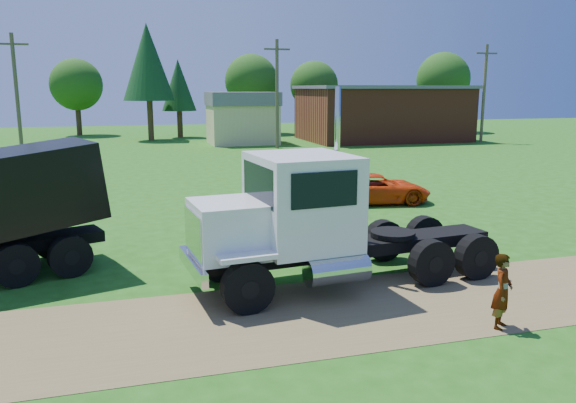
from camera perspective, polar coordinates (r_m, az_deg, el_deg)
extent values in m
plane|color=#215412|center=(13.81, 12.27, -10.12)|extent=(140.00, 140.00, 0.00)
cube|color=brown|center=(13.81, 12.27, -10.10)|extent=(120.00, 4.20, 0.01)
cube|color=black|center=(14.95, 6.26, -4.68)|extent=(8.32, 1.86, 0.33)
cylinder|color=black|center=(12.82, -4.12, -8.70)|extent=(1.24, 0.50, 1.21)
cylinder|color=black|center=(12.82, -4.12, -8.70)|extent=(0.46, 0.45, 0.42)
cylinder|color=black|center=(14.97, -6.85, -5.77)|extent=(1.24, 0.50, 1.21)
cylinder|color=black|center=(14.97, -6.85, -5.77)|extent=(0.46, 0.45, 0.42)
cylinder|color=black|center=(14.98, 14.36, -6.05)|extent=(1.24, 0.50, 1.21)
cylinder|color=black|center=(14.98, 14.36, -6.05)|extent=(0.46, 0.45, 0.42)
cylinder|color=black|center=(16.85, 9.68, -3.90)|extent=(1.24, 0.50, 1.21)
cylinder|color=black|center=(16.85, 9.68, -3.90)|extent=(0.46, 0.45, 0.42)
cylinder|color=black|center=(15.84, 18.58, -5.34)|extent=(1.24, 0.50, 1.21)
cylinder|color=black|center=(15.84, 18.58, -5.34)|extent=(0.46, 0.45, 0.42)
cylinder|color=black|center=(17.62, 13.67, -3.39)|extent=(1.24, 0.50, 1.21)
cylinder|color=black|center=(17.62, 13.67, -3.39)|extent=(0.46, 0.45, 0.42)
cube|color=silver|center=(13.59, -5.46, -2.70)|extent=(2.16, 2.06, 1.32)
cube|color=silver|center=(13.38, -9.54, -3.28)|extent=(0.25, 1.65, 1.10)
cube|color=silver|center=(13.58, -9.66, -6.45)|extent=(0.42, 2.53, 0.33)
cube|color=silver|center=(14.05, 1.41, 0.11)|extent=(2.56, 2.86, 2.31)
cube|color=black|center=(13.56, -3.00, 1.82)|extent=(0.27, 2.20, 0.94)
cube|color=black|center=(12.76, 3.75, 1.20)|extent=(1.65, 0.21, 0.83)
cube|color=black|center=(15.18, -0.55, 2.86)|extent=(1.65, 0.21, 0.83)
cube|color=silver|center=(12.59, -4.16, -5.64)|extent=(1.36, 0.62, 0.11)
cube|color=silver|center=(14.78, -6.92, -3.12)|extent=(1.36, 0.62, 0.11)
cylinder|color=silver|center=(13.47, 5.01, -6.96)|extent=(1.60, 0.81, 0.66)
cylinder|color=silver|center=(15.06, 4.95, 1.90)|extent=(0.17, 0.17, 5.06)
cylinder|color=black|center=(15.53, 10.60, -3.24)|extent=(1.32, 1.32, 0.13)
cylinder|color=black|center=(16.03, -25.92, -5.84)|extent=(1.20, 0.73, 1.14)
cylinder|color=black|center=(16.03, -25.92, -5.84)|extent=(0.51, 0.50, 0.40)
cylinder|color=black|center=(18.11, -27.13, -4.06)|extent=(1.20, 0.73, 1.14)
cylinder|color=black|center=(18.11, -27.13, -4.06)|extent=(0.51, 0.50, 0.40)
cylinder|color=black|center=(16.28, -21.25, -5.20)|extent=(1.20, 0.73, 1.14)
cylinder|color=black|center=(16.28, -21.25, -5.20)|extent=(0.51, 0.50, 0.40)
cylinder|color=black|center=(18.33, -22.97, -3.52)|extent=(1.20, 0.73, 1.14)
cylinder|color=black|center=(18.33, -22.97, -3.52)|extent=(0.51, 0.50, 0.40)
cube|color=black|center=(16.73, -26.40, 1.01)|extent=(5.12, 3.87, 2.52)
imported|color=red|center=(25.22, 9.01, 1.32)|extent=(4.95, 2.77, 1.31)
imported|color=#999999|center=(12.79, 20.95, -8.51)|extent=(0.70, 0.69, 1.63)
imported|color=#999999|center=(20.90, 1.75, -0.06)|extent=(1.05, 1.04, 1.71)
cube|color=brown|center=(56.76, 9.50, 8.71)|extent=(15.00, 10.00, 5.00)
cube|color=slate|center=(56.70, 9.59, 11.39)|extent=(15.40, 10.40, 0.30)
cube|color=tan|center=(52.38, -4.65, 7.85)|extent=(6.00, 5.00, 3.60)
cube|color=slate|center=(52.29, -4.69, 10.37)|extent=(6.20, 5.40, 1.20)
cylinder|color=#433A26|center=(46.93, -25.83, 9.66)|extent=(0.28, 0.28, 9.00)
cube|color=#433A26|center=(47.03, -26.23, 14.16)|extent=(2.20, 0.14, 0.14)
cylinder|color=#433A26|center=(47.86, -1.12, 10.79)|extent=(0.28, 0.28, 9.00)
cube|color=#433A26|center=(47.97, -1.14, 15.21)|extent=(2.20, 0.14, 0.14)
cylinder|color=#433A26|center=(56.38, 19.28, 10.26)|extent=(0.28, 0.28, 9.00)
cube|color=#433A26|center=(56.47, 19.53, 14.01)|extent=(2.20, 0.14, 0.14)
cylinder|color=#352915|center=(65.71, -20.48, 7.59)|extent=(0.56, 0.56, 2.92)
sphere|color=#1A4F13|center=(65.62, -20.72, 11.05)|extent=(5.52, 5.52, 5.52)
cylinder|color=#352915|center=(59.94, -10.92, 7.74)|extent=(0.56, 0.56, 2.80)
cone|color=black|center=(59.83, -11.06, 11.53)|extent=(3.52, 3.52, 5.20)
cylinder|color=#352915|center=(64.34, -3.70, 8.31)|extent=(0.56, 0.56, 3.15)
sphere|color=#1A4F13|center=(64.26, -3.75, 12.12)|extent=(5.94, 5.94, 5.94)
cylinder|color=#352915|center=(65.72, 2.63, 8.28)|extent=(0.56, 0.56, 2.91)
sphere|color=#1A4F13|center=(65.62, 2.66, 11.73)|extent=(5.48, 5.48, 5.48)
cylinder|color=#352915|center=(69.49, 15.28, 8.22)|extent=(0.56, 0.56, 3.28)
sphere|color=#1A4F13|center=(69.41, 15.48, 11.89)|extent=(6.19, 6.19, 6.19)
cylinder|color=#352915|center=(57.18, -13.79, 8.02)|extent=(0.56, 0.56, 3.93)
cone|color=black|center=(57.15, -14.06, 13.58)|extent=(4.94, 4.94, 7.29)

